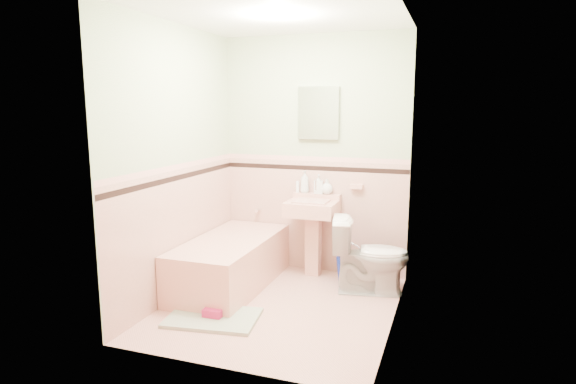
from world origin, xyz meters
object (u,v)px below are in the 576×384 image
(medicine_cabinet, at_px, (318,113))
(bathtub, at_px, (231,264))
(toilet, at_px, (370,255))
(shoe, at_px, (212,313))
(soap_bottle_left, at_px, (305,182))
(bucket, at_px, (349,269))
(sink, at_px, (312,239))
(soap_bottle_mid, at_px, (318,184))
(soap_bottle_right, at_px, (327,187))

(medicine_cabinet, bearing_deg, bathtub, -132.58)
(bathtub, xyz_separation_m, medicine_cabinet, (0.68, 0.74, 1.47))
(toilet, bearing_deg, shoe, 122.34)
(shoe, bearing_deg, soap_bottle_left, 75.26)
(bucket, height_order, shoe, bucket)
(soap_bottle_left, height_order, toilet, soap_bottle_left)
(sink, xyz_separation_m, soap_bottle_mid, (0.02, 0.18, 0.56))
(soap_bottle_left, bearing_deg, medicine_cabinet, 12.48)
(medicine_cabinet, xyz_separation_m, soap_bottle_left, (-0.14, -0.03, -0.72))
(soap_bottle_right, distance_m, shoe, 1.82)
(toilet, relative_size, shoe, 4.51)
(sink, distance_m, bucket, 0.49)
(medicine_cabinet, relative_size, soap_bottle_right, 3.44)
(medicine_cabinet, height_order, toilet, medicine_cabinet)
(bathtub, distance_m, bucket, 1.20)
(bathtub, height_order, soap_bottle_mid, soap_bottle_mid)
(bathtub, relative_size, bucket, 5.49)
(soap_bottle_left, height_order, bucket, soap_bottle_left)
(bucket, bearing_deg, shoe, -125.20)
(soap_bottle_mid, xyz_separation_m, bucket, (0.40, -0.22, -0.82))
(medicine_cabinet, bearing_deg, toilet, -34.75)
(bathtub, height_order, soap_bottle_right, soap_bottle_right)
(bathtub, relative_size, soap_bottle_mid, 7.40)
(soap_bottle_left, bearing_deg, bucket, -22.22)
(toilet, bearing_deg, bathtub, 91.20)
(toilet, bearing_deg, bucket, 39.42)
(sink, bearing_deg, bathtub, -142.07)
(sink, xyz_separation_m, soap_bottle_right, (0.11, 0.18, 0.54))
(sink, bearing_deg, toilet, -20.46)
(soap_bottle_mid, distance_m, shoe, 1.81)
(soap_bottle_left, bearing_deg, shoe, -102.90)
(soap_bottle_mid, relative_size, shoe, 1.25)
(sink, xyz_separation_m, bucket, (0.41, -0.04, -0.26))
(soap_bottle_left, xyz_separation_m, bucket, (0.55, -0.22, -0.84))
(soap_bottle_left, xyz_separation_m, shoe, (-0.34, -1.49, -0.91))
(bathtub, bearing_deg, soap_bottle_left, 52.52)
(bucket, bearing_deg, soap_bottle_right, 143.58)
(soap_bottle_left, xyz_separation_m, soap_bottle_mid, (0.15, 0.00, -0.02))
(soap_bottle_left, distance_m, bucket, 1.03)
(soap_bottle_left, distance_m, shoe, 1.78)
(soap_bottle_right, relative_size, toilet, 0.22)
(soap_bottle_mid, bearing_deg, sink, -95.35)
(sink, relative_size, medicine_cabinet, 1.48)
(toilet, bearing_deg, soap_bottle_left, 50.90)
(soap_bottle_right, xyz_separation_m, bucket, (0.30, -0.22, -0.80))
(bathtub, height_order, medicine_cabinet, medicine_cabinet)
(toilet, distance_m, shoe, 1.58)
(shoe, bearing_deg, bathtub, 102.84)
(soap_bottle_right, bearing_deg, sink, -121.43)
(bucket, bearing_deg, bathtub, -156.09)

